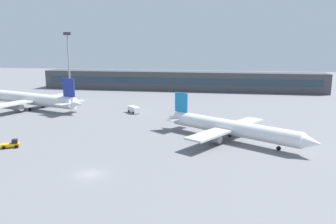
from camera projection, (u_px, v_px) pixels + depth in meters
ground_plane at (146, 122)px, 94.84m from camera, size 400.00×400.00×0.00m
terminal_building at (180, 81)px, 160.80m from camera, size 133.75×12.13×9.00m
airplane_near at (232, 128)px, 75.46m from camera, size 34.38×25.10×9.58m
airplane_mid at (31, 99)px, 113.19m from camera, size 44.21×31.57×11.27m
baggage_tug_yellow at (12, 144)px, 70.52m from camera, size 3.88×3.06×1.75m
service_van_white at (134, 110)px, 106.79m from camera, size 4.95×5.21×2.08m
floodlight_tower_west at (69, 59)px, 143.84m from camera, size 3.20×0.80×26.77m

